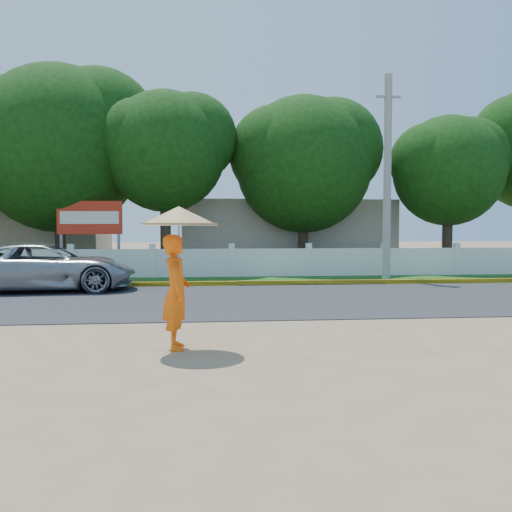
% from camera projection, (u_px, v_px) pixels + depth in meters
% --- Properties ---
extents(ground, '(120.00, 120.00, 0.00)m').
position_uv_depth(ground, '(267.00, 330.00, 10.74)').
color(ground, '#9E8460').
rests_on(ground, ground).
extents(road, '(60.00, 7.00, 0.02)m').
position_uv_depth(road, '(246.00, 299.00, 15.21)').
color(road, '#38383A').
rests_on(road, ground).
extents(grass_verge, '(60.00, 3.50, 0.03)m').
position_uv_depth(grass_verge, '(234.00, 281.00, 20.43)').
color(grass_verge, '#2D601E').
rests_on(grass_verge, ground).
extents(curb, '(40.00, 0.18, 0.16)m').
position_uv_depth(curb, '(237.00, 283.00, 18.73)').
color(curb, yellow).
rests_on(curb, ground).
extents(fence, '(40.00, 0.10, 1.10)m').
position_uv_depth(fence, '(232.00, 263.00, 21.84)').
color(fence, silver).
rests_on(fence, ground).
extents(building_near, '(10.00, 6.00, 3.20)m').
position_uv_depth(building_near, '(283.00, 233.00, 28.84)').
color(building_near, '#B7AD99').
rests_on(building_near, ground).
extents(building_far, '(8.00, 5.00, 2.80)m').
position_uv_depth(building_far, '(23.00, 237.00, 28.53)').
color(building_far, '#B7AD99').
rests_on(building_far, ground).
extents(utility_pole, '(0.28, 0.28, 7.39)m').
position_uv_depth(utility_pole, '(387.00, 178.00, 20.51)').
color(utility_pole, gray).
rests_on(utility_pole, ground).
extents(vehicle, '(5.48, 2.97, 1.46)m').
position_uv_depth(vehicle, '(46.00, 267.00, 17.11)').
color(vehicle, '#989BA0').
rests_on(vehicle, ground).
extents(monk_with_parasol, '(1.25, 1.25, 2.28)m').
position_uv_depth(monk_with_parasol, '(177.00, 256.00, 9.05)').
color(monk_with_parasol, '#FF610D').
rests_on(monk_with_parasol, ground).
extents(billboard, '(2.50, 0.13, 2.95)m').
position_uv_depth(billboard, '(90.00, 222.00, 22.29)').
color(billboard, gray).
rests_on(billboard, ground).
extents(tree_row, '(33.75, 7.26, 8.80)m').
position_uv_depth(tree_row, '(203.00, 158.00, 24.43)').
color(tree_row, '#473828').
rests_on(tree_row, ground).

